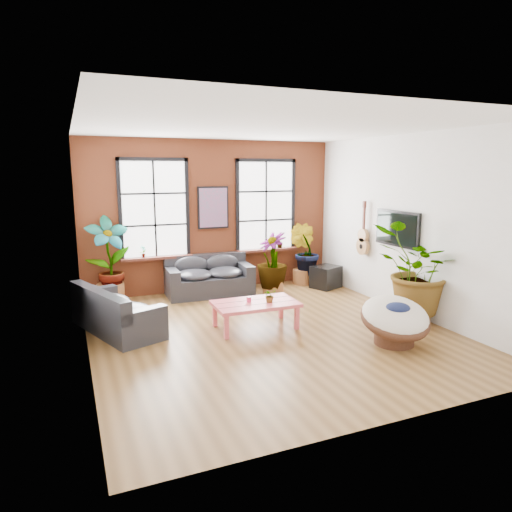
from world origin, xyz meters
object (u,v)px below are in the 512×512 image
at_px(papasan_chair, 395,319).
at_px(sofa_back, 209,277).
at_px(sofa_left, 114,312).
at_px(coffee_table, 255,305).

bearing_deg(papasan_chair, sofa_back, 128.41).
bearing_deg(sofa_left, sofa_back, -72.20).
height_order(sofa_back, sofa_left, sofa_back).
relative_size(sofa_back, papasan_chair, 1.45).
xyz_separation_m(sofa_back, coffee_table, (0.10, -2.55, 0.02)).
distance_m(sofa_back, sofa_left, 2.87).
bearing_deg(sofa_back, sofa_left, -139.63).
bearing_deg(coffee_table, sofa_back, 93.40).
distance_m(sofa_back, papasan_chair, 4.56).
height_order(sofa_left, papasan_chair, papasan_chair).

